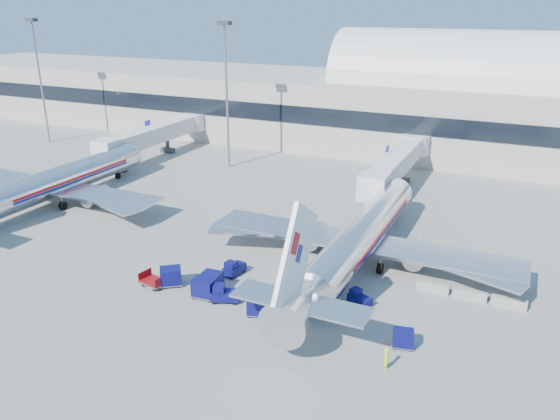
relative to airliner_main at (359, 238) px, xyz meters
The scene contains 21 objects.
ground 11.35m from the airliner_main, 155.75° to the right, with size 260.00×260.00×0.00m, color gray.
terminal 56.80m from the airliner_main, 114.64° to the left, with size 170.00×28.15×21.00m.
airliner_main is the anchor object (origin of this frame).
airliner_mid 42.00m from the airliner_main, behind, with size 32.00×37.26×12.07m.
jetbridge_near 26.43m from the airliner_main, 95.22° to the left, with size 4.40×27.50×6.25m.
jetbridge_mid 51.62m from the airliner_main, 149.36° to the left, with size 4.40×27.50×6.25m.
mast_far_west 75.44m from the airliner_main, 159.99° to the left, with size 2.00×1.20×22.60m.
mast_west 41.12m from the airliner_main, 139.64° to the left, with size 2.00×1.20×22.60m.
barrier_near 8.74m from the airliner_main, 17.39° to the right, with size 3.00×0.55×0.90m, color #9E9E96.
barrier_mid 11.84m from the airliner_main, 12.50° to the right, with size 3.00×0.55×0.90m, color #9E9E96.
barrier_far 15.02m from the airliner_main, ahead, with size 3.00×0.55×0.90m, color #9E9E96.
tug_lead 15.10m from the airliner_main, 124.94° to the right, with size 2.84×2.14×1.66m.
tug_right 8.32m from the airliner_main, 71.69° to the right, with size 2.38×1.79×1.39m.
tug_left 12.92m from the airliner_main, 144.36° to the right, with size 1.54×2.55×1.56m.
cart_train_a 15.33m from the airliner_main, 134.83° to the right, with size 2.05×1.62×1.71m.
cart_train_b 16.38m from the airliner_main, 130.33° to the right, with size 2.22×1.77×1.85m.
cart_train_c 18.90m from the airliner_main, 141.07° to the right, with size 2.57×2.48×1.80m.
cart_solo_near 13.95m from the airliner_main, 110.06° to the right, with size 2.22×1.91×1.67m.
cart_solo_far 14.62m from the airliner_main, 58.52° to the right, with size 1.91×1.62×1.46m.
cart_open_red 20.57m from the airliner_main, 141.68° to the right, with size 2.64×2.08×0.64m.
ramp_worker 17.22m from the airliner_main, 65.53° to the right, with size 0.64×0.42×1.76m, color #C5FF1A.
Camera 1 is at (24.21, -44.41, 25.04)m, focal length 35.00 mm.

